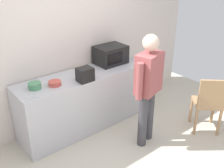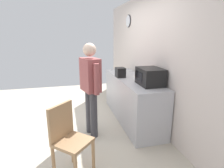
{
  "view_description": "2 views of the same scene",
  "coord_description": "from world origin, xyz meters",
  "views": [
    {
      "loc": [
        -1.88,
        -1.88,
        2.48
      ],
      "look_at": [
        0.26,
        0.74,
        0.88
      ],
      "focal_mm": 41.84,
      "sensor_mm": 36.0,
      "label": 1
    },
    {
      "loc": [
        3.64,
        -0.1,
        1.77
      ],
      "look_at": [
        0.32,
        0.73,
        0.87
      ],
      "focal_mm": 29.88,
      "sensor_mm": 36.0,
      "label": 2
    }
  ],
  "objects": [
    {
      "name": "person_standing",
      "position": [
        0.54,
        0.3,
        0.96
      ],
      "size": [
        0.57,
        0.34,
        1.64
      ],
      "color": "#3B3A40",
      "rests_on": "ground_plane"
    },
    {
      "name": "toaster",
      "position": [
        -0.02,
        1.0,
        1.01
      ],
      "size": [
        0.22,
        0.18,
        0.2
      ],
      "primitive_type": "cube",
      "color": "black",
      "rests_on": "kitchen_counter"
    },
    {
      "name": "ground_plane",
      "position": [
        0.0,
        0.0,
        0.0
      ],
      "size": [
        6.0,
        6.0,
        0.0
      ],
      "primitive_type": "plane",
      "color": "beige"
    },
    {
      "name": "wooden_chair",
      "position": [
        1.46,
        -0.13,
        0.52
      ],
      "size": [
        0.57,
        0.57,
        0.94
      ],
      "color": "#A87F56",
      "rests_on": "ground_plane"
    },
    {
      "name": "back_wall",
      "position": [
        -0.0,
        1.6,
        1.3
      ],
      "size": [
        5.4,
        0.13,
        2.6
      ],
      "color": "silver",
      "rests_on": "ground_plane"
    },
    {
      "name": "spoon_utensil",
      "position": [
        -0.51,
        1.44,
        0.92
      ],
      "size": [
        0.02,
        0.17,
        0.01
      ],
      "primitive_type": "cube",
      "rotation": [
        0.0,
        0.0,
        1.58
      ],
      "color": "silver",
      "rests_on": "kitchen_counter"
    },
    {
      "name": "sandwich_plate",
      "position": [
        0.13,
        1.34,
        0.93
      ],
      "size": [
        0.23,
        0.23,
        0.07
      ],
      "color": "white",
      "rests_on": "kitchen_counter"
    },
    {
      "name": "cereal_bowl",
      "position": [
        -0.69,
        1.23,
        0.95
      ],
      "size": [
        0.17,
        0.17,
        0.08
      ],
      "primitive_type": "cylinder",
      "color": "#4C8E60",
      "rests_on": "kitchen_counter"
    },
    {
      "name": "fork_utensil",
      "position": [
        -0.84,
        1.01,
        0.92
      ],
      "size": [
        0.16,
        0.1,
        0.01
      ],
      "primitive_type": "cube",
      "rotation": [
        0.0,
        0.0,
        2.66
      ],
      "color": "silver",
      "rests_on": "kitchen_counter"
    },
    {
      "name": "microwave",
      "position": [
        0.71,
        1.33,
        1.06
      ],
      "size": [
        0.5,
        0.39,
        0.3
      ],
      "color": "black",
      "rests_on": "kitchen_counter"
    },
    {
      "name": "kitchen_counter",
      "position": [
        0.1,
        1.22,
        0.46
      ],
      "size": [
        2.16,
        0.62,
        0.91
      ],
      "primitive_type": "cube",
      "color": "#B7B7BC",
      "rests_on": "ground_plane"
    },
    {
      "name": "salad_bowl",
      "position": [
        -0.43,
        1.15,
        0.94
      ],
      "size": [
        0.18,
        0.18,
        0.06
      ],
      "primitive_type": "cylinder",
      "color": "#C64C42",
      "rests_on": "kitchen_counter"
    }
  ]
}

